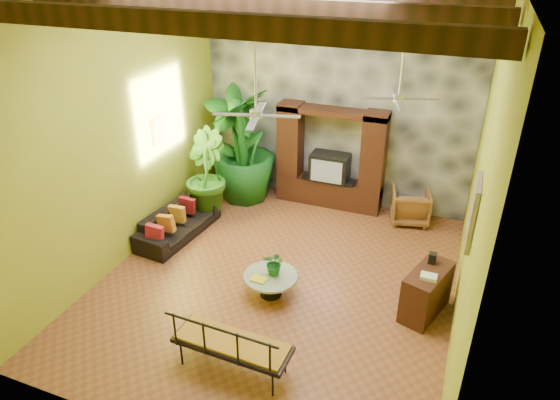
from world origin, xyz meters
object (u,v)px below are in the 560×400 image
at_px(entertainment_center, 330,165).
at_px(wicker_armchair, 410,206).
at_px(ceiling_fan_front, 256,100).
at_px(tall_plant_b, 205,174).
at_px(tall_plant_a, 236,142).
at_px(tall_plant_c, 244,146).
at_px(side_console, 426,292).
at_px(coffee_table, 271,282).
at_px(iron_bench, 230,344).
at_px(ceiling_fan_back, 400,85).
at_px(sofa, 178,223).

relative_size(entertainment_center, wicker_armchair, 2.99).
distance_m(ceiling_fan_front, tall_plant_b, 3.88).
bearing_deg(tall_plant_a, tall_plant_b, -97.93).
height_order(tall_plant_a, tall_plant_c, tall_plant_c).
bearing_deg(side_console, wicker_armchair, 121.22).
xyz_separation_m(tall_plant_c, side_console, (4.46, -2.68, -0.89)).
relative_size(coffee_table, iron_bench, 0.54).
bearing_deg(entertainment_center, wicker_armchair, -4.78).
xyz_separation_m(tall_plant_a, tall_plant_b, (-0.17, -1.21, -0.32)).
relative_size(wicker_armchair, side_console, 0.79).
bearing_deg(ceiling_fan_back, coffee_table, -133.88).
bearing_deg(sofa, tall_plant_b, -0.42).
height_order(wicker_armchair, tall_plant_a, tall_plant_a).
distance_m(ceiling_fan_back, wicker_armchair, 3.53).
height_order(tall_plant_a, side_console, tall_plant_a).
bearing_deg(entertainment_center, ceiling_fan_front, -93.24).
bearing_deg(tall_plant_a, sofa, -97.07).
bearing_deg(ceiling_fan_back, tall_plant_a, 156.01).
distance_m(tall_plant_c, iron_bench, 5.46).
height_order(sofa, tall_plant_b, tall_plant_b).
bearing_deg(tall_plant_c, tall_plant_b, -113.76).
height_order(tall_plant_b, side_console, tall_plant_b).
distance_m(wicker_armchair, tall_plant_b, 4.47).
distance_m(ceiling_fan_back, tall_plant_c, 4.38).
relative_size(tall_plant_b, side_console, 1.88).
xyz_separation_m(sofa, wicker_armchair, (4.35, 2.32, 0.07)).
distance_m(ceiling_fan_front, side_console, 4.08).
distance_m(tall_plant_c, side_console, 5.28).
relative_size(wicker_armchair, tall_plant_b, 0.42).
relative_size(ceiling_fan_front, tall_plant_c, 0.72).
bearing_deg(entertainment_center, tall_plant_c, -167.84).
bearing_deg(side_console, ceiling_fan_back, 147.13).
height_order(entertainment_center, tall_plant_a, tall_plant_a).
bearing_deg(ceiling_fan_front, side_console, 9.09).
distance_m(entertainment_center, tall_plant_c, 2.00).
bearing_deg(ceiling_fan_front, wicker_armchair, 58.70).
xyz_separation_m(sofa, side_console, (5.03, -0.62, 0.12)).
height_order(wicker_armchair, iron_bench, iron_bench).
distance_m(sofa, iron_bench, 3.95).
relative_size(ceiling_fan_front, wicker_armchair, 2.32).
bearing_deg(coffee_table, wicker_armchair, 61.79).
xyz_separation_m(ceiling_fan_front, ceiling_fan_back, (1.80, 1.60, 0.00)).
relative_size(ceiling_fan_front, iron_bench, 1.09).
height_order(ceiling_fan_front, sofa, ceiling_fan_front).
distance_m(ceiling_fan_front, tall_plant_c, 4.14).
xyz_separation_m(entertainment_center, coffee_table, (0.02, -3.58, -0.71)).
distance_m(tall_plant_a, side_console, 5.61).
xyz_separation_m(ceiling_fan_back, tall_plant_b, (-3.98, 0.48, -2.44)).
bearing_deg(iron_bench, wicker_armchair, 73.97).
bearing_deg(tall_plant_c, ceiling_fan_back, -23.35).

